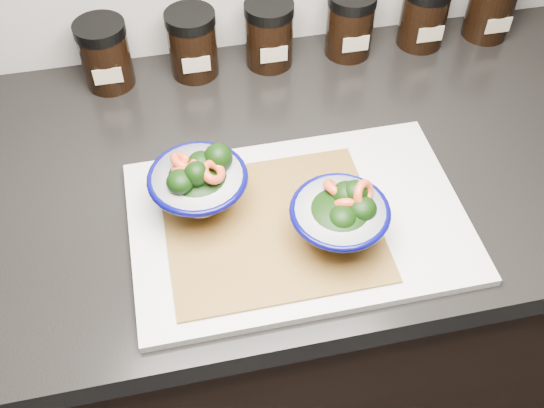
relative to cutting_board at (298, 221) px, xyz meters
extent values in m
cube|color=black|center=(0.01, 0.12, -0.48)|extent=(3.43, 0.58, 0.86)
cube|color=black|center=(0.01, 0.12, -0.03)|extent=(3.50, 0.60, 0.04)
cube|color=silver|center=(0.00, 0.00, 0.00)|extent=(0.45, 0.30, 0.01)
cube|color=#A77D32|center=(-0.04, -0.01, 0.01)|extent=(0.28, 0.24, 0.00)
cylinder|color=white|center=(-0.13, 0.05, 0.01)|extent=(0.05, 0.05, 0.01)
ellipsoid|color=white|center=(-0.13, 0.05, 0.03)|extent=(0.07, 0.07, 0.03)
torus|color=#05044A|center=(-0.13, 0.05, 0.07)|extent=(0.13, 0.13, 0.01)
torus|color=#05044A|center=(-0.13, 0.05, 0.05)|extent=(0.11, 0.11, 0.00)
ellipsoid|color=black|center=(-0.13, 0.05, 0.06)|extent=(0.10, 0.10, 0.04)
ellipsoid|color=black|center=(-0.13, 0.03, 0.09)|extent=(0.03, 0.03, 0.03)
cylinder|color=#477233|center=(-0.13, 0.03, 0.08)|extent=(0.01, 0.01, 0.02)
ellipsoid|color=black|center=(-0.09, 0.06, 0.08)|extent=(0.04, 0.04, 0.04)
cylinder|color=#477233|center=(-0.09, 0.06, 0.07)|extent=(0.01, 0.02, 0.03)
ellipsoid|color=black|center=(-0.15, 0.03, 0.08)|extent=(0.04, 0.04, 0.03)
cylinder|color=#477233|center=(-0.15, 0.03, 0.07)|extent=(0.02, 0.01, 0.02)
ellipsoid|color=black|center=(-0.12, 0.06, 0.08)|extent=(0.04, 0.04, 0.03)
cylinder|color=#477233|center=(-0.12, 0.06, 0.06)|extent=(0.01, 0.01, 0.02)
ellipsoid|color=black|center=(-0.12, 0.04, 0.07)|extent=(0.04, 0.04, 0.03)
cylinder|color=#477233|center=(-0.12, 0.04, 0.06)|extent=(0.01, 0.01, 0.02)
torus|color=orange|center=(-0.14, 0.06, 0.08)|extent=(0.05, 0.05, 0.04)
torus|color=orange|center=(-0.14, 0.06, 0.08)|extent=(0.05, 0.06, 0.04)
torus|color=orange|center=(-0.11, 0.03, 0.09)|extent=(0.05, 0.05, 0.03)
cylinder|color=#CCBC8E|center=(-0.13, 0.04, 0.07)|extent=(0.02, 0.02, 0.01)
cylinder|color=#CCBC8E|center=(-0.13, 0.04, 0.07)|extent=(0.02, 0.02, 0.01)
cylinder|color=white|center=(0.04, -0.04, 0.01)|extent=(0.04, 0.04, 0.01)
ellipsoid|color=white|center=(0.04, -0.04, 0.03)|extent=(0.07, 0.07, 0.03)
torus|color=#05044A|center=(0.04, -0.04, 0.06)|extent=(0.13, 0.13, 0.01)
torus|color=#05044A|center=(0.04, -0.04, 0.05)|extent=(0.11, 0.11, 0.00)
ellipsoid|color=black|center=(0.04, -0.04, 0.05)|extent=(0.09, 0.09, 0.04)
ellipsoid|color=black|center=(0.05, -0.03, 0.07)|extent=(0.04, 0.04, 0.04)
cylinder|color=#477233|center=(0.05, -0.03, 0.05)|extent=(0.01, 0.01, 0.03)
ellipsoid|color=black|center=(0.04, -0.06, 0.06)|extent=(0.04, 0.04, 0.04)
cylinder|color=#477233|center=(0.04, -0.06, 0.05)|extent=(0.01, 0.01, 0.03)
ellipsoid|color=black|center=(0.06, -0.03, 0.08)|extent=(0.03, 0.03, 0.03)
cylinder|color=#477233|center=(0.06, -0.03, 0.07)|extent=(0.01, 0.01, 0.02)
ellipsoid|color=black|center=(0.07, -0.05, 0.07)|extent=(0.04, 0.04, 0.03)
cylinder|color=#477233|center=(0.07, -0.05, 0.06)|extent=(0.01, 0.01, 0.02)
torus|color=orange|center=(0.05, -0.04, 0.07)|extent=(0.05, 0.03, 0.05)
torus|color=orange|center=(0.07, -0.04, 0.08)|extent=(0.05, 0.04, 0.05)
torus|color=orange|center=(0.04, -0.01, 0.07)|extent=(0.04, 0.04, 0.04)
cylinder|color=#CCBC8E|center=(0.05, -0.03, 0.08)|extent=(0.02, 0.02, 0.01)
cylinder|color=black|center=(-0.23, 0.36, 0.04)|extent=(0.08, 0.08, 0.09)
cylinder|color=black|center=(-0.23, 0.36, 0.10)|extent=(0.08, 0.08, 0.02)
cube|color=#C6B793|center=(-0.23, 0.32, 0.04)|extent=(0.04, 0.00, 0.03)
cylinder|color=black|center=(-0.09, 0.36, 0.04)|extent=(0.08, 0.08, 0.09)
cylinder|color=black|center=(-0.09, 0.36, 0.10)|extent=(0.08, 0.08, 0.02)
cube|color=#C6B793|center=(-0.09, 0.32, 0.04)|extent=(0.04, 0.00, 0.03)
cylinder|color=black|center=(0.04, 0.36, 0.04)|extent=(0.08, 0.08, 0.09)
cylinder|color=black|center=(0.04, 0.36, 0.10)|extent=(0.08, 0.08, 0.02)
cube|color=#C6B793|center=(0.04, 0.32, 0.04)|extent=(0.04, 0.00, 0.03)
cylinder|color=black|center=(0.18, 0.36, 0.04)|extent=(0.08, 0.08, 0.09)
cube|color=#C6B793|center=(0.18, 0.32, 0.04)|extent=(0.04, 0.00, 0.03)
cylinder|color=black|center=(0.31, 0.36, 0.04)|extent=(0.08, 0.08, 0.09)
cube|color=#C6B793|center=(0.31, 0.32, 0.04)|extent=(0.05, 0.00, 0.03)
cylinder|color=black|center=(0.43, 0.36, 0.04)|extent=(0.08, 0.08, 0.09)
cube|color=#C6B793|center=(0.43, 0.32, 0.04)|extent=(0.05, 0.00, 0.03)
camera|label=1|loc=(-0.15, -0.52, 0.67)|focal=42.00mm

